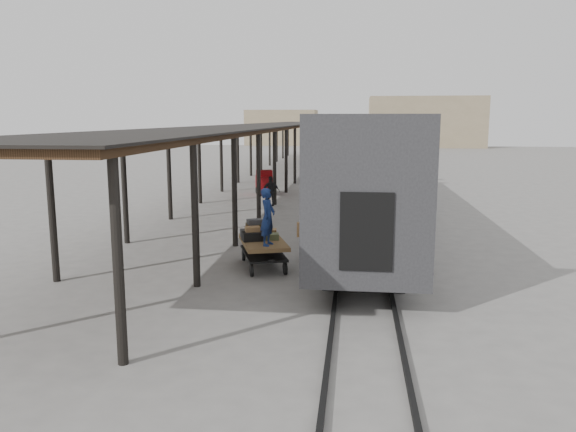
# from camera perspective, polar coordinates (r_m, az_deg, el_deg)

# --- Properties ---
(ground) EXTENTS (160.00, 160.00, 0.00)m
(ground) POSITION_cam_1_polar(r_m,az_deg,el_deg) (17.36, -3.08, -5.38)
(ground) COLOR slate
(ground) RESTS_ON ground
(train) EXTENTS (3.45, 76.01, 4.01)m
(train) POSITION_cam_1_polar(r_m,az_deg,el_deg) (50.33, 7.24, 7.68)
(train) COLOR silver
(train) RESTS_ON ground
(canopy) EXTENTS (4.90, 64.30, 4.15)m
(canopy) POSITION_cam_1_polar(r_m,az_deg,el_deg) (40.99, -2.03, 9.10)
(canopy) COLOR #422B19
(canopy) RESTS_ON ground
(rails) EXTENTS (1.54, 150.00, 0.12)m
(rails) POSITION_cam_1_polar(r_m,az_deg,el_deg) (50.70, 7.18, 4.71)
(rails) COLOR black
(rails) RESTS_ON ground
(building_far) EXTENTS (18.00, 10.00, 8.00)m
(building_far) POSITION_cam_1_polar(r_m,az_deg,el_deg) (95.14, 13.74, 9.27)
(building_far) COLOR tan
(building_far) RESTS_ON ground
(building_left) EXTENTS (12.00, 8.00, 6.00)m
(building_left) POSITION_cam_1_polar(r_m,az_deg,el_deg) (99.35, -0.61, 8.98)
(building_left) COLOR tan
(building_left) RESTS_ON ground
(baggage_cart) EXTENTS (1.94, 2.67, 0.86)m
(baggage_cart) POSITION_cam_1_polar(r_m,az_deg,el_deg) (17.37, -2.53, -3.16)
(baggage_cart) COLOR brown
(baggage_cart) RESTS_ON ground
(suitcase_stack) EXTENTS (1.35, 1.39, 0.59)m
(suitcase_stack) POSITION_cam_1_polar(r_m,az_deg,el_deg) (17.62, -3.19, -1.63)
(suitcase_stack) COLOR #333436
(suitcase_stack) RESTS_ON baggage_cart
(luggage_tug) EXTENTS (1.45, 1.86, 1.44)m
(luggage_tug) POSITION_cam_1_polar(r_m,az_deg,el_deg) (34.15, -2.32, 3.31)
(luggage_tug) COLOR maroon
(luggage_tug) RESTS_ON ground
(porter) EXTENTS (0.52, 0.69, 1.70)m
(porter) POSITION_cam_1_polar(r_m,az_deg,el_deg) (16.49, -2.07, -0.10)
(porter) COLOR navy
(porter) RESTS_ON baggage_cart
(pedestrian) EXTENTS (0.98, 0.55, 1.58)m
(pedestrian) POSITION_cam_1_polar(r_m,az_deg,el_deg) (29.55, -1.74, 2.54)
(pedestrian) COLOR black
(pedestrian) RESTS_ON ground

